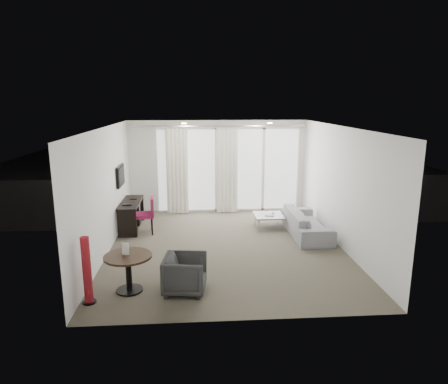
{
  "coord_description": "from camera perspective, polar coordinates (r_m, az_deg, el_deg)",
  "views": [
    {
      "loc": [
        -0.64,
        -8.22,
        3.13
      ],
      "look_at": [
        0.0,
        0.6,
        1.1
      ],
      "focal_mm": 32.0,
      "sensor_mm": 36.0,
      "label": 1
    }
  ],
  "objects": [
    {
      "name": "sofa",
      "position": [
        9.71,
        11.69,
        -4.33
      ],
      "size": [
        0.78,
        2.01,
        0.59
      ],
      "primitive_type": "imported",
      "rotation": [
        0.0,
        0.0,
        1.57
      ],
      "color": "gray",
      "rests_on": "floor"
    },
    {
      "name": "desk",
      "position": [
        10.21,
        -13.09,
        -3.25
      ],
      "size": [
        0.46,
        1.46,
        0.69
      ],
      "primitive_type": null,
      "color": "black",
      "rests_on": "floor"
    },
    {
      "name": "wall_right",
      "position": [
        8.98,
        16.41,
        0.65
      ],
      "size": [
        0.0,
        6.0,
        2.6
      ],
      "primitive_type": "cube",
      "color": "silver",
      "rests_on": "ground"
    },
    {
      "name": "floor",
      "position": [
        8.81,
        0.28,
        -7.86
      ],
      "size": [
        5.0,
        6.0,
        0.0
      ],
      "primitive_type": "cube",
      "color": "#524C3F",
      "rests_on": "ground"
    },
    {
      "name": "wall_front",
      "position": [
        5.56,
        2.69,
        -6.26
      ],
      "size": [
        5.0,
        0.0,
        2.6
      ],
      "primitive_type": "cube",
      "color": "silver",
      "rests_on": "ground"
    },
    {
      "name": "round_table",
      "position": [
        6.97,
        -13.45,
        -11.22
      ],
      "size": [
        1.02,
        1.02,
        0.64
      ],
      "primitive_type": null,
      "rotation": [
        0.0,
        0.0,
        0.36
      ],
      "color": "black",
      "rests_on": "floor"
    },
    {
      "name": "red_lamp",
      "position": [
        6.68,
        -19.0,
        -10.55
      ],
      "size": [
        0.25,
        0.25,
        1.09
      ],
      "primitive_type": "cylinder",
      "rotation": [
        0.0,
        0.0,
        -0.18
      ],
      "color": "maroon",
      "rests_on": "floor"
    },
    {
      "name": "magazine",
      "position": [
        10.09,
        6.54,
        -3.08
      ],
      "size": [
        0.32,
        0.36,
        0.02
      ],
      "primitive_type": null,
      "rotation": [
        0.0,
        0.0,
        -0.3
      ],
      "color": "gray",
      "rests_on": "coffee_table"
    },
    {
      "name": "window_panel",
      "position": [
        11.4,
        0.64,
        3.19
      ],
      "size": [
        4.0,
        0.02,
        2.38
      ],
      "primitive_type": null,
      "color": "white",
      "rests_on": "ground"
    },
    {
      "name": "balustrade",
      "position": [
        14.44,
        -0.35,
        2.43
      ],
      "size": [
        5.5,
        0.06,
        1.05
      ],
      "primitive_type": null,
      "color": "#B2B2B7",
      "rests_on": "terrace_slab"
    },
    {
      "name": "curtain_left",
      "position": [
        11.21,
        -6.7,
        2.93
      ],
      "size": [
        0.6,
        0.2,
        2.38
      ],
      "primitive_type": null,
      "color": "silver",
      "rests_on": "ground"
    },
    {
      "name": "remote",
      "position": [
        10.21,
        7.0,
        -2.91
      ],
      "size": [
        0.07,
        0.15,
        0.02
      ],
      "primitive_type": null,
      "rotation": [
        0.0,
        0.0,
        -0.17
      ],
      "color": "black",
      "rests_on": "coffee_table"
    },
    {
      "name": "tv",
      "position": [
        9.99,
        -14.56,
        2.26
      ],
      "size": [
        0.05,
        0.8,
        0.5
      ],
      "primitive_type": null,
      "color": "black",
      "rests_on": "wall_left"
    },
    {
      "name": "curtain_right",
      "position": [
        11.24,
        0.46,
        3.04
      ],
      "size": [
        0.6,
        0.2,
        2.38
      ],
      "primitive_type": null,
      "color": "silver",
      "rests_on": "ground"
    },
    {
      "name": "ceiling",
      "position": [
        8.26,
        0.3,
        9.26
      ],
      "size": [
        5.0,
        6.0,
        0.0
      ],
      "primitive_type": "cube",
      "color": "white",
      "rests_on": "ground"
    },
    {
      "name": "downlight_b",
      "position": [
        10.0,
        6.55,
        9.76
      ],
      "size": [
        0.12,
        0.12,
        0.02
      ],
      "primitive_type": "cylinder",
      "color": "#FFE0B2",
      "rests_on": "ceiling"
    },
    {
      "name": "rattan_chair_b",
      "position": [
        13.14,
        8.29,
        0.91
      ],
      "size": [
        0.71,
        0.71,
        0.85
      ],
      "primitive_type": null,
      "rotation": [
        0.0,
        0.0,
        -0.25
      ],
      "color": "#4B3625",
      "rests_on": "terrace_slab"
    },
    {
      "name": "tub_armchair",
      "position": [
        6.8,
        -5.58,
        -11.56
      ],
      "size": [
        0.77,
        0.76,
        0.63
      ],
      "primitive_type": "imported",
      "rotation": [
        0.0,
        0.0,
        1.45
      ],
      "color": "#2D2D2D",
      "rests_on": "floor"
    },
    {
      "name": "coffee_table",
      "position": [
        10.16,
        6.38,
        -4.13
      ],
      "size": [
        0.72,
        0.72,
        0.32
      ],
      "primitive_type": null,
      "rotation": [
        0.0,
        0.0,
        0.0
      ],
      "color": "gray",
      "rests_on": "floor"
    },
    {
      "name": "wall_left",
      "position": [
        8.62,
        -16.51,
        0.14
      ],
      "size": [
        0.0,
        6.0,
        2.6
      ],
      "primitive_type": "cube",
      "color": "silver",
      "rests_on": "ground"
    },
    {
      "name": "menu_card",
      "position": [
        6.85,
        -13.9,
        -8.04
      ],
      "size": [
        0.11,
        0.02,
        0.2
      ],
      "primitive_type": null,
      "rotation": [
        0.0,
        0.0,
        -0.03
      ],
      "color": "white",
      "rests_on": "round_table"
    },
    {
      "name": "curtain_track",
      "position": [
        11.07,
        -0.84,
        9.41
      ],
      "size": [
        4.8,
        0.04,
        0.04
      ],
      "primitive_type": null,
      "color": "#B2B2B7",
      "rests_on": "ceiling"
    },
    {
      "name": "window_frame",
      "position": [
        11.39,
        0.65,
        3.17
      ],
      "size": [
        4.1,
        0.06,
        2.44
      ],
      "primitive_type": null,
      "color": "white",
      "rests_on": "ground"
    },
    {
      "name": "terrace_slab",
      "position": [
        13.14,
        0.08,
        -1.12
      ],
      "size": [
        5.6,
        3.0,
        0.12
      ],
      "primitive_type": "cube",
      "color": "#4D4D50",
      "rests_on": "ground"
    },
    {
      "name": "rattan_table",
      "position": [
        12.69,
        5.95,
        -0.2
      ],
      "size": [
        0.58,
        0.58,
        0.52
      ],
      "primitive_type": null,
      "rotation": [
        0.0,
        0.0,
        -0.12
      ],
      "color": "#4B3625",
      "rests_on": "terrace_slab"
    },
    {
      "name": "downlight_a",
      "position": [
        9.83,
        -5.74,
        9.72
      ],
      "size": [
        0.12,
        0.12,
        0.02
      ],
      "primitive_type": "cylinder",
      "color": "#FFE0B2",
      "rests_on": "ceiling"
    },
    {
      "name": "rattan_chair_a",
      "position": [
        13.0,
        3.98,
        0.68
      ],
      "size": [
        0.63,
        0.63,
        0.76
      ],
      "primitive_type": null,
      "rotation": [
        0.0,
        0.0,
        -0.24
      ],
      "color": "#4B3625",
      "rests_on": "terrace_slab"
    },
    {
      "name": "desk_chair",
      "position": [
        9.76,
        -11.38,
        -3.31
      ],
      "size": [
        0.54,
        0.52,
        0.89
      ],
      "primitive_type": null,
      "rotation": [
        0.0,
        0.0,
        0.14
      ],
      "color": "maroon",
      "rests_on": "floor"
    }
  ]
}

